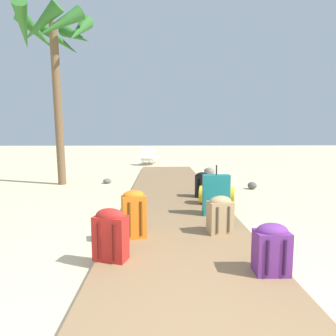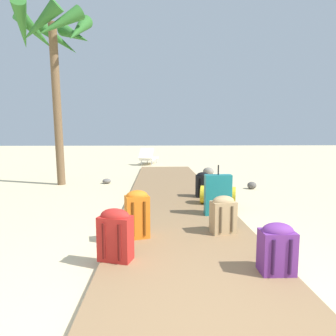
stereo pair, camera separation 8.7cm
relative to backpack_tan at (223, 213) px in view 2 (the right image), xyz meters
name	(u,v)px [view 2 (the right image)]	position (x,y,z in m)	size (l,w,h in m)	color
ground_plane	(174,204)	(-0.52, 1.98, -0.35)	(60.00, 60.00, 0.00)	beige
boardwalk	(172,192)	(-0.52, 2.97, -0.31)	(1.90, 9.93, 0.08)	olive
backpack_tan	(223,213)	(0.00, 0.00, 0.00)	(0.35, 0.26, 0.51)	tan
suitcase_teal	(218,195)	(0.11, 0.87, 0.07)	(0.43, 0.17, 0.82)	#197A7F
backpack_black	(203,184)	(0.09, 2.23, 0.01)	(0.27, 0.25, 0.52)	black
backpack_orange	(137,213)	(-1.13, -0.13, 0.06)	(0.33, 0.27, 0.61)	orange
duffel_bag_yellow	(218,195)	(0.27, 1.59, -0.09)	(0.71, 0.50, 0.45)	gold
backpack_purple	(277,247)	(0.25, -1.12, -0.01)	(0.32, 0.24, 0.49)	#6B2D84
backpack_red	(115,233)	(-1.31, -0.78, 0.02)	(0.38, 0.28, 0.55)	red
palm_tree_near_left	(54,41)	(-3.54, 4.23, 3.45)	(2.12, 2.05, 4.61)	brown
lounge_chair	(149,157)	(-1.24, 9.63, -0.02)	(0.92, 1.65, 0.78)	white
rock_right_far	(252,185)	(1.56, 3.47, -0.25)	(0.23, 0.23, 0.18)	#5B5651
rock_right_mid	(208,171)	(0.88, 5.90, -0.21)	(0.36, 0.40, 0.28)	gray
rock_left_far	(107,181)	(-2.30, 4.46, -0.28)	(0.24, 0.27, 0.14)	slate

